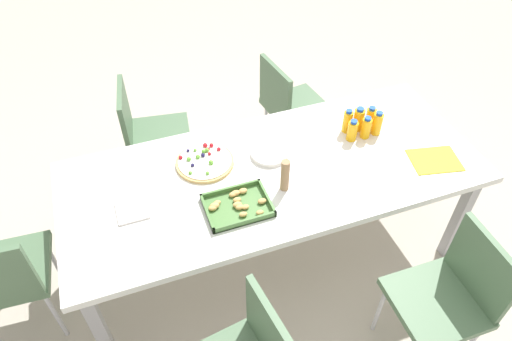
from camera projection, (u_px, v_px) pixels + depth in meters
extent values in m
plane|color=#B2A899|center=(271.00, 251.00, 2.97)|extent=(12.00, 12.00, 0.00)
cube|color=silver|center=(274.00, 173.00, 2.48)|extent=(2.22, 0.92, 0.04)
cube|color=#99999E|center=(391.00, 138.00, 3.24)|extent=(0.06, 0.06, 0.68)
cube|color=#99999E|center=(85.00, 216.00, 2.74)|extent=(0.06, 0.06, 0.68)
cube|color=#99999E|center=(460.00, 217.00, 2.73)|extent=(0.06, 0.06, 0.68)
cube|color=#99999E|center=(100.00, 330.00, 2.23)|extent=(0.06, 0.06, 0.68)
cube|color=#4C6B4C|center=(9.00, 271.00, 2.34)|extent=(0.42, 0.42, 0.04)
cylinder|color=silver|center=(57.00, 266.00, 2.65)|extent=(0.02, 0.02, 0.41)
cylinder|color=silver|center=(56.00, 315.00, 2.43)|extent=(0.02, 0.02, 0.41)
cube|color=#4C6B4C|center=(297.00, 107.00, 3.32)|extent=(0.45, 0.45, 0.04)
cube|color=#4C6B4C|center=(275.00, 92.00, 3.12)|extent=(0.08, 0.38, 0.38)
cylinder|color=silver|center=(302.00, 116.00, 3.64)|extent=(0.02, 0.02, 0.41)
cylinder|color=silver|center=(325.00, 139.00, 3.44)|extent=(0.02, 0.02, 0.41)
cylinder|color=silver|center=(266.00, 128.00, 3.54)|extent=(0.02, 0.02, 0.41)
cylinder|color=silver|center=(287.00, 153.00, 3.33)|extent=(0.02, 0.02, 0.41)
cube|color=#4C6B4C|center=(436.00, 303.00, 2.21)|extent=(0.41, 0.41, 0.04)
cube|color=#4C6B4C|center=(482.00, 269.00, 2.12)|extent=(0.04, 0.38, 0.38)
cylinder|color=silver|center=(379.00, 310.00, 2.45)|extent=(0.02, 0.02, 0.41)
cylinder|color=silver|center=(431.00, 292.00, 2.53)|extent=(0.02, 0.02, 0.41)
cube|color=#4C6B4C|center=(271.00, 336.00, 1.89)|extent=(0.08, 0.38, 0.38)
cube|color=#4C6B4C|center=(159.00, 136.00, 3.09)|extent=(0.45, 0.45, 0.04)
cube|color=#4C6B4C|center=(125.00, 117.00, 2.93)|extent=(0.09, 0.38, 0.38)
cylinder|color=silver|center=(185.00, 145.00, 3.39)|extent=(0.02, 0.02, 0.41)
cylinder|color=silver|center=(190.00, 175.00, 3.17)|extent=(0.02, 0.02, 0.41)
cylinder|color=silver|center=(141.00, 151.00, 3.35)|extent=(0.02, 0.02, 0.41)
cylinder|color=silver|center=(142.00, 182.00, 3.12)|extent=(0.02, 0.02, 0.41)
cylinder|color=#F9AC14|center=(370.00, 118.00, 2.69)|extent=(0.06, 0.06, 0.12)
cylinder|color=blue|center=(372.00, 109.00, 2.64)|extent=(0.04, 0.04, 0.02)
cylinder|color=#F9AD14|center=(358.00, 120.00, 2.67)|extent=(0.06, 0.06, 0.13)
cylinder|color=blue|center=(360.00, 109.00, 2.61)|extent=(0.04, 0.04, 0.02)
cylinder|color=#F9AD14|center=(347.00, 122.00, 2.65)|extent=(0.05, 0.05, 0.13)
cylinder|color=blue|center=(349.00, 111.00, 2.60)|extent=(0.03, 0.03, 0.02)
cylinder|color=#FAAC14|center=(377.00, 124.00, 2.64)|extent=(0.06, 0.06, 0.13)
cylinder|color=blue|center=(380.00, 113.00, 2.59)|extent=(0.04, 0.04, 0.02)
cylinder|color=#FAAE14|center=(366.00, 128.00, 2.62)|extent=(0.06, 0.06, 0.12)
cylinder|color=blue|center=(368.00, 119.00, 2.57)|extent=(0.04, 0.04, 0.02)
cylinder|color=#F9AC14|center=(352.00, 131.00, 2.61)|extent=(0.06, 0.06, 0.12)
cylinder|color=blue|center=(354.00, 122.00, 2.56)|extent=(0.04, 0.04, 0.02)
cylinder|color=tan|center=(205.00, 162.00, 2.50)|extent=(0.31, 0.31, 0.02)
cylinder|color=white|center=(205.00, 161.00, 2.49)|extent=(0.29, 0.29, 0.01)
sphere|color=#1E1947|center=(188.00, 151.00, 2.53)|extent=(0.02, 0.02, 0.02)
sphere|color=#1E1947|center=(193.00, 165.00, 2.45)|extent=(0.02, 0.02, 0.02)
sphere|color=red|center=(205.00, 145.00, 2.56)|extent=(0.03, 0.03, 0.03)
sphere|color=red|center=(211.00, 145.00, 2.56)|extent=(0.02, 0.02, 0.02)
sphere|color=#1E1947|center=(203.00, 155.00, 2.50)|extent=(0.02, 0.02, 0.02)
sphere|color=#66B238|center=(198.00, 157.00, 2.49)|extent=(0.02, 0.02, 0.02)
sphere|color=#66B238|center=(190.00, 173.00, 2.41)|extent=(0.02, 0.02, 0.02)
sphere|color=#66B238|center=(208.00, 173.00, 2.41)|extent=(0.02, 0.02, 0.02)
sphere|color=#66B238|center=(204.00, 151.00, 2.52)|extent=(0.02, 0.02, 0.02)
sphere|color=red|center=(219.00, 149.00, 2.54)|extent=(0.02, 0.02, 0.02)
sphere|color=red|center=(210.00, 154.00, 2.51)|extent=(0.02, 0.02, 0.02)
sphere|color=#66B238|center=(211.00, 162.00, 2.46)|extent=(0.03, 0.03, 0.03)
sphere|color=red|center=(181.00, 157.00, 2.49)|extent=(0.02, 0.02, 0.02)
sphere|color=#66B238|center=(189.00, 159.00, 2.48)|extent=(0.02, 0.02, 0.02)
sphere|color=#66B238|center=(195.00, 150.00, 2.53)|extent=(0.02, 0.02, 0.02)
sphere|color=#66B238|center=(207.00, 150.00, 2.53)|extent=(0.02, 0.02, 0.02)
sphere|color=red|center=(208.00, 149.00, 2.54)|extent=(0.02, 0.02, 0.02)
cube|color=#477238|center=(238.00, 207.00, 2.28)|extent=(0.32, 0.24, 0.01)
cube|color=#477238|center=(231.00, 189.00, 2.34)|extent=(0.32, 0.01, 0.03)
cube|color=#477238|center=(245.00, 222.00, 2.19)|extent=(0.32, 0.01, 0.03)
cube|color=#477238|center=(267.00, 197.00, 2.30)|extent=(0.01, 0.24, 0.03)
cube|color=#477238|center=(207.00, 213.00, 2.23)|extent=(0.01, 0.24, 0.03)
ellipsoid|color=tan|center=(215.00, 206.00, 2.26)|extent=(0.05, 0.03, 0.03)
ellipsoid|color=tan|center=(262.00, 201.00, 2.28)|extent=(0.04, 0.03, 0.02)
ellipsoid|color=tan|center=(236.00, 193.00, 2.32)|extent=(0.04, 0.03, 0.03)
ellipsoid|color=tan|center=(237.00, 200.00, 2.29)|extent=(0.04, 0.03, 0.02)
ellipsoid|color=tan|center=(233.00, 195.00, 2.31)|extent=(0.04, 0.03, 0.02)
ellipsoid|color=tan|center=(217.00, 203.00, 2.28)|extent=(0.04, 0.03, 0.02)
ellipsoid|color=tan|center=(240.00, 207.00, 2.25)|extent=(0.04, 0.03, 0.02)
ellipsoid|color=tan|center=(243.00, 191.00, 2.33)|extent=(0.04, 0.03, 0.03)
ellipsoid|color=tan|center=(213.00, 208.00, 2.25)|extent=(0.04, 0.03, 0.02)
ellipsoid|color=tan|center=(245.00, 207.00, 2.26)|extent=(0.04, 0.03, 0.02)
ellipsoid|color=tan|center=(260.00, 213.00, 2.23)|extent=(0.04, 0.03, 0.02)
ellipsoid|color=tan|center=(237.00, 205.00, 2.26)|extent=(0.05, 0.03, 0.03)
ellipsoid|color=tan|center=(243.00, 214.00, 2.22)|extent=(0.04, 0.03, 0.02)
cylinder|color=silver|center=(269.00, 155.00, 2.55)|extent=(0.20, 0.20, 0.00)
cylinder|color=silver|center=(269.00, 155.00, 2.54)|extent=(0.20, 0.20, 0.00)
cylinder|color=silver|center=(269.00, 154.00, 2.54)|extent=(0.20, 0.20, 0.00)
cylinder|color=silver|center=(269.00, 153.00, 2.54)|extent=(0.20, 0.20, 0.00)
cylinder|color=silver|center=(269.00, 152.00, 2.53)|extent=(0.20, 0.20, 0.00)
cube|color=white|center=(132.00, 210.00, 2.26)|extent=(0.15, 0.15, 0.01)
cylinder|color=#9E7A56|center=(285.00, 175.00, 2.31)|extent=(0.04, 0.04, 0.19)
cube|color=yellow|center=(435.00, 160.00, 2.52)|extent=(0.30, 0.25, 0.01)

